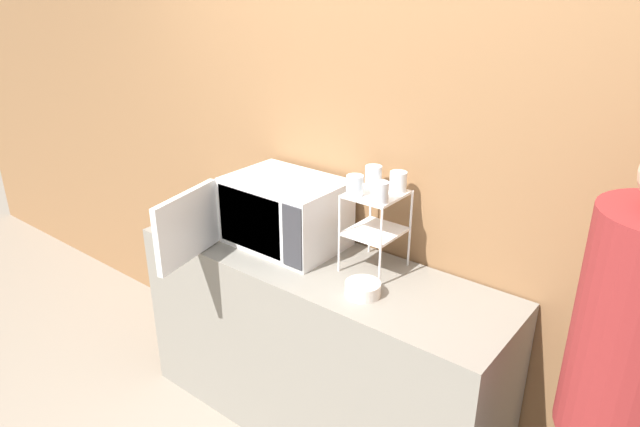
% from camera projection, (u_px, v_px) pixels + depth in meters
% --- Properties ---
extents(wall_back, '(8.00, 0.06, 2.60)m').
position_uv_depth(wall_back, '(358.00, 167.00, 2.67)').
color(wall_back, olive).
rests_on(wall_back, ground_plane).
extents(counter, '(1.84, 0.55, 0.93)m').
position_uv_depth(counter, '(316.00, 346.00, 2.77)').
color(counter, gray).
rests_on(counter, ground_plane).
extents(microwave, '(0.56, 0.80, 0.33)m').
position_uv_depth(microwave, '(281.00, 213.00, 2.70)').
color(microwave, silver).
rests_on(microwave, counter).
extents(dish_rack, '(0.22, 0.25, 0.36)m').
position_uv_depth(dish_rack, '(376.00, 215.00, 2.44)').
color(dish_rack, white).
rests_on(dish_rack, counter).
extents(glass_front_left, '(0.07, 0.07, 0.09)m').
position_uv_depth(glass_front_left, '(355.00, 185.00, 2.36)').
color(glass_front_left, silver).
rests_on(glass_front_left, dish_rack).
extents(glass_back_right, '(0.07, 0.07, 0.09)m').
position_uv_depth(glass_back_right, '(398.00, 182.00, 2.40)').
color(glass_back_right, silver).
rests_on(glass_back_right, dish_rack).
extents(glass_front_right, '(0.07, 0.07, 0.09)m').
position_uv_depth(glass_front_right, '(380.00, 192.00, 2.29)').
color(glass_front_right, silver).
rests_on(glass_front_right, dish_rack).
extents(glass_back_left, '(0.07, 0.07, 0.09)m').
position_uv_depth(glass_back_left, '(373.00, 175.00, 2.47)').
color(glass_back_left, silver).
rests_on(glass_back_left, dish_rack).
extents(bowl, '(0.15, 0.15, 0.06)m').
position_uv_depth(bowl, '(363.00, 289.00, 2.32)').
color(bowl, silver).
rests_on(bowl, counter).
extents(person, '(0.38, 0.38, 1.76)m').
position_uv_depth(person, '(628.00, 385.00, 1.73)').
color(person, '#2D2D33').
rests_on(person, ground_plane).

